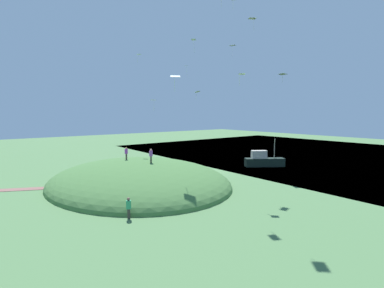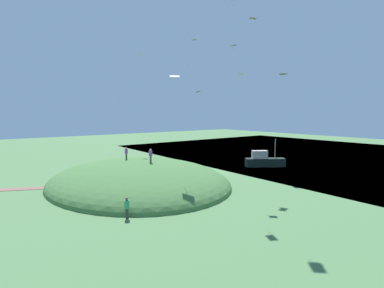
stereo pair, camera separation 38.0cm
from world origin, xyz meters
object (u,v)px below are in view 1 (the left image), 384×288
object	(u,v)px
kite_0	(175,77)
kite_1	(153,100)
person_walking_path	(129,205)
kite_3	(283,74)
person_with_child	(126,152)
kite_5	(242,75)
kite_2	(139,55)
kite_8	(197,92)
person_on_hilltop	(151,154)
boat_on_lake	(263,161)
kite_9	(233,46)
kite_11	(194,40)
kite_12	(252,19)
kite_6	(187,67)

from	to	relation	value
kite_0	kite_1	bearing A→B (deg)	-110.75
person_walking_path	kite_3	world-z (taller)	kite_3
person_with_child	kite_5	size ratio (longest dim) A/B	1.26
kite_1	kite_2	distance (m)	7.23
person_with_child	kite_8	world-z (taller)	kite_8
person_with_child	kite_0	distance (m)	12.06
person_on_hilltop	person_with_child	size ratio (longest dim) A/B	1.05
boat_on_lake	person_on_hilltop	bearing A→B (deg)	31.04
person_with_child	kite_8	size ratio (longest dim) A/B	1.11
kite_1	kite_2	size ratio (longest dim) A/B	1.26
kite_9	kite_11	distance (m)	6.90
kite_8	kite_12	xyz separation A→B (m)	(-5.32, 6.84, 10.93)
kite_0	kite_2	distance (m)	15.61
person_with_child	kite_9	world-z (taller)	kite_9
kite_2	kite_3	distance (m)	21.62
person_with_child	kite_9	size ratio (longest dim) A/B	0.76
boat_on_lake	kite_1	xyz separation A→B (m)	(14.07, -10.98, 9.75)
kite_11	kite_5	bearing A→B (deg)	67.15
kite_8	kite_11	xyz separation A→B (m)	(0.06, -0.94, 8.46)
person_on_hilltop	kite_12	size ratio (longest dim) A/B	0.92
kite_5	kite_9	distance (m)	21.05
boat_on_lake	kite_1	distance (m)	20.34
person_with_child	kite_9	bearing A→B (deg)	-34.18
boat_on_lake	kite_9	distance (m)	20.15
kite_1	person_with_child	bearing A→B (deg)	37.94
kite_1	kite_5	size ratio (longest dim) A/B	1.32
kite_8	kite_9	bearing A→B (deg)	162.55
kite_11	kite_12	distance (m)	9.78
person_on_hilltop	kite_12	bearing A→B (deg)	156.46
boat_on_lake	kite_1	size ratio (longest dim) A/B	3.65
kite_0	kite_5	world-z (taller)	kite_0
kite_0	kite_9	distance (m)	21.58
kite_9	kite_8	bearing A→B (deg)	-17.45
kite_0	kite_11	bearing A→B (deg)	-135.17
person_with_child	kite_12	bearing A→B (deg)	-48.20
kite_6	kite_9	size ratio (longest dim) A/B	0.98
kite_5	kite_8	xyz separation A→B (m)	(-7.31, -16.27, -0.45)
kite_6	kite_8	distance (m)	5.18
boat_on_lake	kite_2	xyz separation A→B (m)	(16.09, -11.72, 16.66)
person_walking_path	kite_9	bearing A→B (deg)	98.91
person_with_child	kite_8	distance (m)	16.92
kite_1	kite_6	xyz separation A→B (m)	(-6.63, 0.04, 5.84)
person_with_child	kite_5	bearing A→B (deg)	-99.38
kite_1	kite_11	xyz separation A→B (m)	(-6.72, 1.85, 9.91)
person_on_hilltop	kite_2	xyz separation A→B (m)	(-4.25, -10.75, 13.85)
person_with_child	kite_1	xyz separation A→B (m)	(-7.54, -5.88, 7.01)
person_walking_path	kite_0	world-z (taller)	kite_0
kite_11	kite_12	xyz separation A→B (m)	(-5.38, 7.78, 2.48)
person_on_hilltop	kite_9	size ratio (longest dim) A/B	0.80
person_on_hilltop	person_walking_path	distance (m)	11.36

